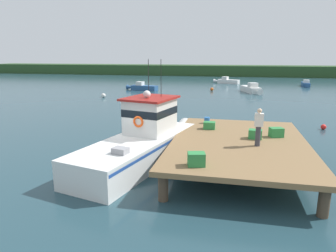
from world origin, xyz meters
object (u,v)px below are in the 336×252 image
moored_boat_near_channel (227,81)px  bait_bucket (207,120)px  crate_single_by_cleat (255,134)px  mooring_buoy_inshore (150,111)px  main_fishing_boat (144,140)px  mooring_buoy_outer (212,89)px  mooring_buoy_channel_marker (323,127)px  crate_stack_near_edge (276,132)px  crate_stack_mid_dock (196,159)px  moored_boat_far_left (252,89)px  moored_boat_off_the_point (306,84)px  moored_boat_outer_mooring (142,87)px  deckhand_by_the_boat (259,126)px  mooring_buoy_spare_mooring (103,95)px  crate_single_far (209,125)px

moored_boat_near_channel → bait_bucket: bearing=-90.2°
crate_single_by_cleat → mooring_buoy_inshore: crate_single_by_cleat is taller
main_fishing_boat → mooring_buoy_outer: main_fishing_boat is taller
moored_boat_near_channel → mooring_buoy_channel_marker: size_ratio=12.79×
crate_stack_near_edge → crate_stack_mid_dock: bearing=-125.0°
moored_boat_far_left → moored_boat_near_channel: size_ratio=1.14×
bait_bucket → moored_boat_off_the_point: bait_bucket is taller
moored_boat_outer_mooring → mooring_buoy_outer: moored_boat_outer_mooring is taller
deckhand_by_the_boat → moored_boat_far_left: (1.22, 29.19, -1.60)m
moored_boat_far_left → moored_boat_outer_mooring: 15.17m
moored_boat_off_the_point → mooring_buoy_spare_mooring: 32.44m
crate_stack_mid_dock → main_fishing_boat: bearing=130.5°
deckhand_by_the_boat → moored_boat_outer_mooring: 32.03m
moored_boat_far_left → moored_boat_off_the_point: (8.91, 10.24, -0.10)m
moored_boat_off_the_point → moored_boat_outer_mooring: 26.32m
deckhand_by_the_boat → moored_boat_far_left: size_ratio=0.31×
crate_single_by_cleat → mooring_buoy_spare_mooring: 25.26m
crate_single_far → crate_stack_near_edge: (3.24, -0.91, 0.03)m
crate_single_by_cleat → crate_stack_mid_dock: 4.67m
mooring_buoy_inshore → mooring_buoy_outer: (4.04, 17.85, 0.02)m
deckhand_by_the_boat → main_fishing_boat: bearing=174.3°
crate_single_by_cleat → mooring_buoy_inshore: 13.76m
crate_single_far → moored_boat_outer_mooring: bearing=114.0°
crate_stack_near_edge → moored_boat_near_channel: crate_stack_near_edge is taller
moored_boat_outer_mooring → mooring_buoy_outer: bearing=7.3°
bait_bucket → mooring_buoy_spare_mooring: bearing=129.7°
bait_bucket → moored_boat_off_the_point: bearing=70.4°
moored_boat_outer_mooring → mooring_buoy_spare_mooring: (-2.28, -8.28, -0.16)m
crate_single_by_cleat → moored_boat_far_left: size_ratio=0.11×
crate_single_far → moored_boat_outer_mooring: 28.68m
crate_single_by_cleat → mooring_buoy_channel_marker: bearing=57.1°
crate_stack_mid_dock → deckhand_by_the_boat: deckhand_by_the_boat is taller
crate_stack_near_edge → deckhand_by_the_boat: 2.06m
crate_single_far → mooring_buoy_outer: size_ratio=1.27×
deckhand_by_the_boat → crate_stack_mid_dock: bearing=-127.8°
mooring_buoy_spare_mooring → main_fishing_boat: bearing=-61.1°
crate_single_far → mooring_buoy_channel_marker: size_ratio=1.64×
moored_boat_far_left → mooring_buoy_spare_mooring: 19.49m
bait_bucket → mooring_buoy_channel_marker: bait_bucket is taller
moored_boat_far_left → crate_single_by_cleat: bearing=-92.5°
moored_boat_near_channel → moored_boat_off_the_point: bearing=-11.4°
bait_bucket → moored_boat_outer_mooring: bearing=114.7°
mooring_buoy_channel_marker → crate_stack_near_edge: bearing=-119.1°
crate_stack_near_edge → mooring_buoy_inshore: size_ratio=1.37×
bait_bucket → mooring_buoy_outer: size_ratio=0.72×
crate_stack_mid_dock → moored_boat_far_left: bearing=83.8°
crate_stack_mid_dock → mooring_buoy_channel_marker: size_ratio=1.64×
crate_single_by_cleat → bait_bucket: (-2.49, 2.81, -0.04)m
moored_boat_outer_mooring → mooring_buoy_spare_mooring: moored_boat_outer_mooring is taller
deckhand_by_the_boat → mooring_buoy_channel_marker: deckhand_by_the_boat is taller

